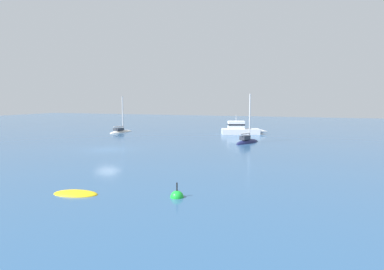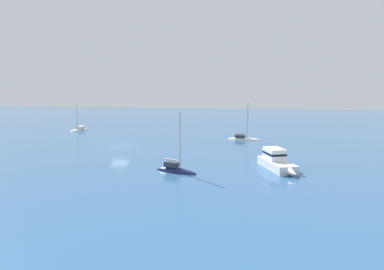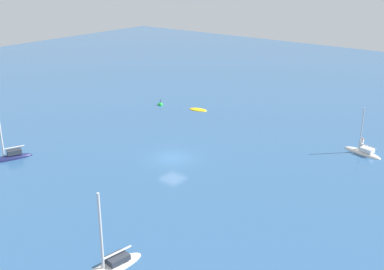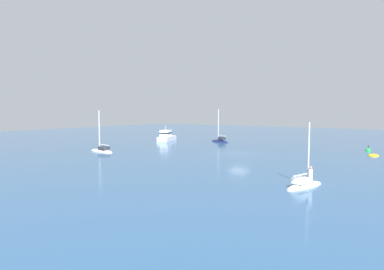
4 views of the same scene
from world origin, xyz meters
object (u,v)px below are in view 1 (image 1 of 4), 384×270
motor_cruiser (240,129)px  rib (76,194)px  channel_buoy (177,197)px  sailboat (247,142)px  sloop (121,131)px

motor_cruiser → rib: bearing=-113.2°
rib → channel_buoy: size_ratio=2.34×
sailboat → channel_buoy: bearing=-157.0°
sailboat → channel_buoy: sailboat is taller
sloop → sailboat: bearing=-97.7°
rib → channel_buoy: bearing=-176.5°
sloop → motor_cruiser: bearing=-70.6°
rib → motor_cruiser: bearing=-103.6°
channel_buoy → sailboat: bearing=-88.3°
motor_cruiser → sloop: (19.93, 3.79, -0.65)m
rib → sailboat: sailboat is taller
sailboat → channel_buoy: (-0.75, 25.44, -0.19)m
motor_cruiser → channel_buoy: motor_cruiser is taller
sailboat → rib: bearing=-169.5°
sailboat → sloop: 24.02m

